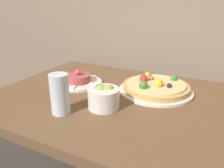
{
  "coord_description": "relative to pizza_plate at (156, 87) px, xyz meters",
  "views": [
    {
      "loc": [
        0.32,
        -0.35,
        1.11
      ],
      "look_at": [
        -0.05,
        0.38,
        0.8
      ],
      "focal_mm": 35.0,
      "sensor_mm": 36.0,
      "label": 1
    }
  ],
  "objects": [
    {
      "name": "small_bowl",
      "position": [
        -0.12,
        -0.22,
        0.02
      ],
      "size": [
        0.11,
        0.11,
        0.08
      ],
      "color": "silver",
      "rests_on": "dining_table"
    },
    {
      "name": "pizza_plate",
      "position": [
        0.0,
        0.0,
        0.0
      ],
      "size": [
        0.3,
        0.3,
        0.07
      ],
      "color": "silver",
      "rests_on": "dining_table"
    },
    {
      "name": "tartare_plate",
      "position": [
        -0.34,
        -0.07,
        -0.0
      ],
      "size": [
        0.21,
        0.21,
        0.07
      ],
      "color": "silver",
      "rests_on": "dining_table"
    },
    {
      "name": "drinking_glass",
      "position": [
        -0.23,
        -0.32,
        0.05
      ],
      "size": [
        0.06,
        0.06,
        0.14
      ],
      "color": "silver",
      "rests_on": "dining_table"
    },
    {
      "name": "dining_table",
      "position": [
        -0.11,
        -0.12,
        -0.15
      ],
      "size": [
        1.0,
        0.72,
        0.76
      ],
      "color": "brown",
      "rests_on": "ground_plane"
    }
  ]
}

